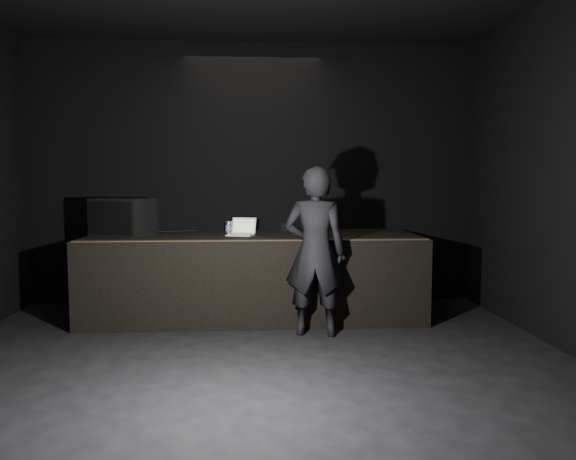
# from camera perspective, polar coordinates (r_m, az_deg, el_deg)

# --- Properties ---
(ground) EXTENTS (7.00, 7.00, 0.00)m
(ground) POSITION_cam_1_polar(r_m,az_deg,el_deg) (4.45, -3.43, -16.84)
(ground) COLOR black
(ground) RESTS_ON ground
(room_walls) EXTENTS (6.10, 7.10, 3.52)m
(room_walls) POSITION_cam_1_polar(r_m,az_deg,el_deg) (4.15, -3.58, 10.06)
(room_walls) COLOR black
(room_walls) RESTS_ON ground
(stage_riser) EXTENTS (4.00, 1.50, 1.00)m
(stage_riser) POSITION_cam_1_polar(r_m,az_deg,el_deg) (6.96, -3.51, -4.57)
(stage_riser) COLOR black
(stage_riser) RESTS_ON ground
(riser_lip) EXTENTS (3.92, 0.10, 0.01)m
(riser_lip) POSITION_cam_1_polar(r_m,az_deg,el_deg) (6.19, -3.52, -1.04)
(riser_lip) COLOR brown
(riser_lip) RESTS_ON stage_riser
(stage_monitor) EXTENTS (0.81, 0.72, 0.45)m
(stage_monitor) POSITION_cam_1_polar(r_m,az_deg,el_deg) (7.05, -16.47, 1.29)
(stage_monitor) COLOR black
(stage_monitor) RESTS_ON stage_riser
(cable) EXTENTS (0.91, 0.25, 0.02)m
(cable) POSITION_cam_1_polar(r_m,az_deg,el_deg) (7.36, -12.90, -0.16)
(cable) COLOR black
(cable) RESTS_ON stage_riser
(laptop) EXTENTS (0.37, 0.35, 0.21)m
(laptop) POSITION_cam_1_polar(r_m,az_deg,el_deg) (6.82, -4.70, -0.08)
(laptop) COLOR white
(laptop) RESTS_ON stage_riser
(beer_can) EXTENTS (0.07, 0.07, 0.17)m
(beer_can) POSITION_cam_1_polar(r_m,az_deg,el_deg) (6.78, -6.06, 0.16)
(beer_can) COLOR silver
(beer_can) RESTS_ON stage_riser
(plastic_cup) EXTENTS (0.09, 0.09, 0.11)m
(plastic_cup) POSITION_cam_1_polar(r_m,az_deg,el_deg) (7.29, -0.38, 0.28)
(plastic_cup) COLOR white
(plastic_cup) RESTS_ON stage_riser
(wii_remote) EXTENTS (0.03, 0.14, 0.03)m
(wii_remote) POSITION_cam_1_polar(r_m,az_deg,el_deg) (6.58, 4.88, -0.63)
(wii_remote) COLOR silver
(wii_remote) RESTS_ON stage_riser
(person) EXTENTS (0.73, 0.55, 1.81)m
(person) POSITION_cam_1_polar(r_m,az_deg,el_deg) (6.00, 2.77, -2.19)
(person) COLOR black
(person) RESTS_ON ground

